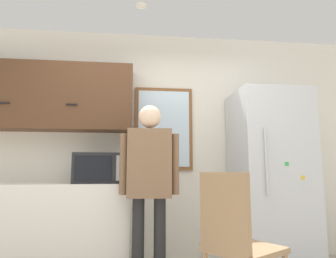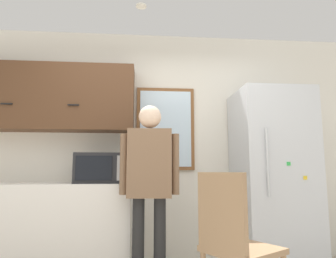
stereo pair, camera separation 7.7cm
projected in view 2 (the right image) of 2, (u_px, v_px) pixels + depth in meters
The scene contains 9 objects.
back_wall at pixel (151, 143), 3.61m from camera, with size 6.00×0.06×2.70m.
counter at pixel (33, 227), 3.04m from camera, with size 1.99×0.63×0.89m.
upper_cabinets at pixel (46, 98), 3.39m from camera, with size 1.99×0.33×0.76m.
microwave at pixel (101, 168), 3.12m from camera, with size 0.51×0.39×0.31m.
person at pixel (150, 173), 2.80m from camera, with size 0.56×0.24×1.63m.
refrigerator at pixel (273, 177), 3.27m from camera, with size 0.77×0.75×1.89m.
chair at pixel (233, 238), 2.08m from camera, with size 0.62×0.62×1.00m.
window at pixel (165, 129), 3.60m from camera, with size 0.69×0.05×0.99m.
ceiling_light at pixel (141, 6), 3.05m from camera, with size 0.11×0.11×0.01m.
Camera 2 is at (-0.10, -1.86, 1.01)m, focal length 32.00 mm.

